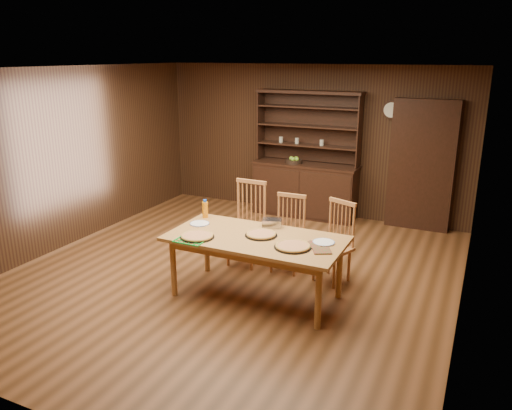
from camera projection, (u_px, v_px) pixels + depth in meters
The scene contains 20 objects.
floor at pixel (233, 274), 6.53m from camera, with size 6.00×6.00×0.00m, color brown.
room_shell at pixel (231, 155), 6.07m from camera, with size 6.00×6.00×6.00m.
china_hutch at pixel (305, 183), 8.74m from camera, with size 1.84×0.52×2.17m.
doorway at pixel (422, 166), 7.96m from camera, with size 1.00×0.18×2.10m, color black.
wall_clock at pixel (391, 110), 7.99m from camera, with size 0.30×0.05×0.30m.
dining_table at pixel (256, 243), 5.74m from camera, with size 2.03×1.01×0.75m.
chair_left at pixel (248, 220), 6.76m from camera, with size 0.47×0.45×1.14m.
chair_center at pixel (289, 230), 6.56m from camera, with size 0.43×0.41×1.01m.
chair_right at pixel (336, 239), 6.23m from camera, with size 0.54×0.53×1.03m.
pizza_left at pixel (197, 236), 5.69m from camera, with size 0.39×0.39×0.04m.
pizza_right at pixel (293, 246), 5.39m from camera, with size 0.41×0.41×0.04m.
pizza_center at pixel (261, 234), 5.75m from camera, with size 0.38×0.38×0.04m.
cooling_rack at pixel (192, 239), 5.63m from camera, with size 0.33×0.33×0.01m, color #0CA72C, non-canonical shape.
plate_left at pixel (200, 224), 6.14m from camera, with size 0.24×0.24×0.02m.
plate_right at pixel (324, 242), 5.53m from camera, with size 0.25×0.25×0.02m.
foil_dish at pixel (272, 223), 6.04m from camera, with size 0.23×0.17×0.09m, color silver.
juice_bottle at pixel (205, 209), 6.37m from camera, with size 0.07×0.07×0.23m.
pot_holder_a at pixel (322, 251), 5.30m from camera, with size 0.19×0.19×0.01m, color #A31224.
pot_holder_b at pixel (313, 245), 5.45m from camera, with size 0.19×0.19×0.01m, color #A31224.
fruit_bowl at pixel (294, 161), 8.65m from camera, with size 0.29×0.29×0.12m.
Camera 1 is at (2.82, -5.29, 2.76)m, focal length 35.00 mm.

